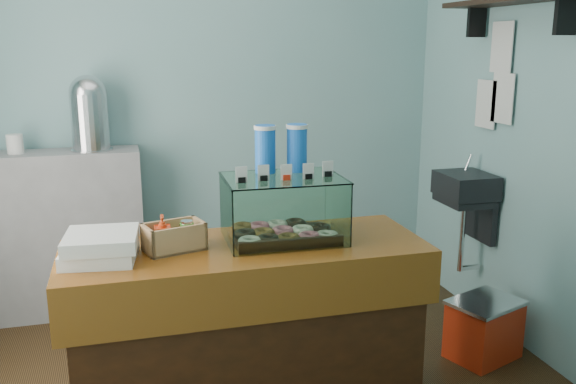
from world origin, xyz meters
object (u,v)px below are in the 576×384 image
object	(u,v)px
display_case	(282,203)
red_cooler	(484,329)
counter	(248,337)
coffee_urn	(89,111)

from	to	relation	value
display_case	red_cooler	xyz separation A→B (m)	(1.25, 0.21, -0.89)
counter	display_case	size ratio (longest dim) A/B	2.97
display_case	red_cooler	distance (m)	1.55
counter	display_case	distance (m)	0.64
counter	display_case	bearing A→B (deg)	22.45
counter	coffee_urn	size ratio (longest dim) A/B	3.32
display_case	red_cooler	size ratio (longest dim) A/B	1.14
display_case	counter	bearing A→B (deg)	-156.17
display_case	coffee_urn	xyz separation A→B (m)	(-0.88, 1.49, 0.29)
counter	red_cooler	xyz separation A→B (m)	(1.44, 0.29, -0.28)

